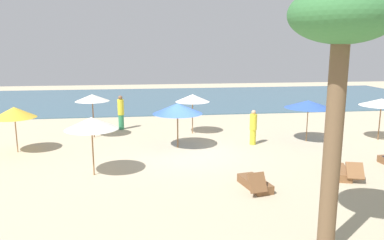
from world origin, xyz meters
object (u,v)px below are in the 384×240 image
Objects in this scene: umbrella_0 at (192,98)px; lounger_2 at (340,172)px; umbrella_2 at (14,112)px; umbrella_3 at (92,98)px; umbrella_5 at (91,123)px; umbrella_1 at (382,102)px; umbrella_4 at (308,104)px; umbrella_6 at (178,109)px; palm_3 at (342,30)px; person_0 at (121,112)px; lounger_0 at (255,183)px; person_1 at (253,127)px.

umbrella_0 is 1.18× the size of lounger_2.
umbrella_3 is (3.05, 2.38, 0.26)m from umbrella_2.
umbrella_5 is (3.74, -3.53, 0.14)m from umbrella_2.
umbrella_3 is 1.24× the size of lounger_2.
umbrella_3 is 12.18m from lounger_2.
umbrella_1 is 14.46m from umbrella_3.
umbrella_3 is (-14.26, 2.45, 0.14)m from umbrella_1.
umbrella_0 is 0.93× the size of umbrella_4.
umbrella_5 is at bearing -43.32° from umbrella_2.
umbrella_4 is 6.45m from umbrella_6.
umbrella_5 is 0.37× the size of palm_3.
umbrella_3 is at bearing -127.15° from person_0.
umbrella_6 reaches higher than lounger_0.
palm_3 is at bearing -111.94° from umbrella_4.
umbrella_6 reaches higher than lounger_2.
umbrella_1 is 1.25× the size of person_1.
lounger_2 is (-4.67, -4.82, -1.75)m from umbrella_1.
person_1 is (6.43, -4.20, -0.14)m from person_0.
person_0 is at bearing 158.21° from umbrella_0.
umbrella_2 is at bearing 148.75° from lounger_0.
umbrella_0 is at bearing 96.89° from palm_3.
lounger_2 is 7.34m from palm_3.
person_1 is 10.41m from palm_3.
umbrella_1 is 3.71m from umbrella_4.
lounger_2 is (8.89, -1.35, -1.78)m from umbrella_5.
umbrella_6 is (-10.15, -0.12, -0.07)m from umbrella_1.
lounger_2 is (-0.96, -5.04, -1.70)m from umbrella_4.
umbrella_5 is 9.16m from lounger_2.
palm_3 is at bearing -74.93° from umbrella_6.
lounger_0 is at bearing -168.28° from lounger_2.
person_1 is at bearing -0.48° from umbrella_2.
person_0 is at bearing 85.44° from umbrella_5.
umbrella_4 reaches higher than lounger_0.
umbrella_5 is at bearing -153.95° from person_1.
umbrella_5 is at bearing -94.56° from person_0.
person_0 is at bearing 132.64° from lounger_2.
umbrella_6 is at bearing -179.30° from umbrella_1.
umbrella_5 reaches higher than lounger_0.
person_1 is at bearing 111.12° from lounger_2.
person_1 is at bearing -45.95° from umbrella_0.
palm_3 is at bearing -122.23° from lounger_2.
umbrella_5 is 6.11m from lounger_0.
palm_3 reaches higher than umbrella_3.
umbrella_5 reaches higher than umbrella_0.
umbrella_2 reaches higher than lounger_0.
umbrella_2 is 0.94× the size of umbrella_5.
lounger_0 is at bearing 96.65° from palm_3.
umbrella_0 is 4.27m from person_0.
umbrella_0 is 1.27× the size of person_1.
lounger_0 is 3.49m from lounger_2.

